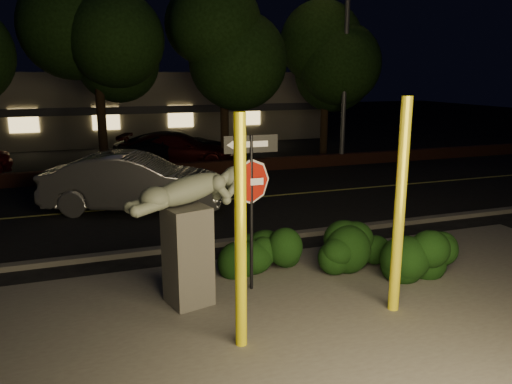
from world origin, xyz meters
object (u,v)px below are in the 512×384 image
yellow_pole_left (240,235)px  signpost (251,182)px  streetlight (342,22)px  parked_car_darkred (178,150)px  sculpture (189,224)px  parked_car_dark (177,147)px  silver_sedan (134,182)px  yellow_pole_right (400,208)px

yellow_pole_left → signpost: (0.78, 1.80, 0.33)m
yellow_pole_left → streetlight: bearing=56.4°
parked_car_darkred → signpost: bearing=-166.1°
yellow_pole_left → sculpture: (-0.40, 1.64, -0.27)m
yellow_pole_left → parked_car_dark: size_ratio=0.65×
signpost → sculpture: size_ratio=1.23×
yellow_pole_left → parked_car_dark: bearing=82.7°
signpost → silver_sedan: 6.64m
yellow_pole_right → silver_sedan: size_ratio=0.70×
signpost → yellow_pole_left: bearing=-111.6°
streetlight → parked_car_darkred: bearing=174.9°
yellow_pole_right → sculpture: bearing=155.9°
parked_car_darkred → silver_sedan: bearing=178.2°
yellow_pole_left → signpost: bearing=66.6°
yellow_pole_left → signpost: 1.99m
yellow_pole_right → streetlight: streetlight is taller
yellow_pole_left → silver_sedan: 8.24m
signpost → silver_sedan: bearing=104.3°
sculpture → parked_car_dark: sculpture is taller
silver_sedan → parked_car_dark: silver_sedan is taller
signpost → parked_car_dark: 13.85m
signpost → parked_car_dark: bearing=86.7°
yellow_pole_left → sculpture: 1.71m
streetlight → yellow_pole_left: bearing=-110.4°
yellow_pole_right → parked_car_darkred: (-0.85, 14.75, -1.08)m
yellow_pole_left → parked_car_dark: 15.70m
yellow_pole_left → yellow_pole_right: yellow_pole_right is taller
signpost → parked_car_darkred: (1.15, 13.17, -1.34)m
signpost → sculpture: (-1.18, -0.16, -0.60)m
yellow_pole_right → parked_car_dark: bearing=93.0°
yellow_pole_right → streetlight: 14.45m
yellow_pole_right → streetlight: bearing=65.6°
parked_car_dark → sculpture: bearing=154.4°
yellow_pole_left → signpost: yellow_pole_left is taller
signpost → streetlight: size_ratio=0.29×
signpost → parked_car_darkred: 13.29m
yellow_pole_right → sculpture: size_ratio=1.53×
yellow_pole_right → yellow_pole_left: bearing=-175.5°
sculpture → streetlight: 14.99m
signpost → yellow_pole_right: bearing=-36.6°
sculpture → parked_car_darkred: size_ratio=0.48×
sculpture → silver_sedan: sculpture is taller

